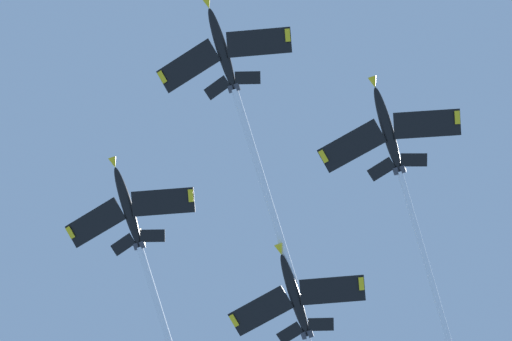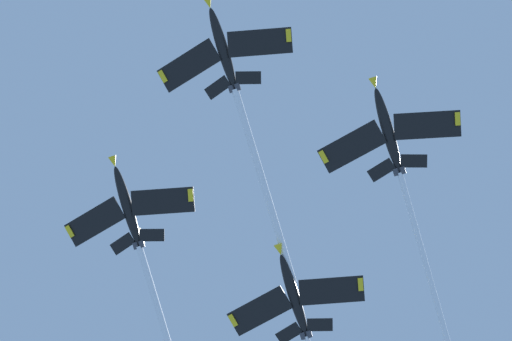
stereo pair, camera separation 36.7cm
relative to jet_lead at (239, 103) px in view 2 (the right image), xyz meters
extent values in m
ellipsoid|color=black|center=(7.20, -0.18, 3.32)|extent=(11.51, 1.88, 6.24)
cone|color=yellow|center=(13.29, -0.32, 6.11)|extent=(1.98, 1.25, 1.76)
ellipsoid|color=black|center=(8.86, -0.22, 4.74)|extent=(2.94, 1.07, 1.99)
cube|color=black|center=(6.65, 5.14, 2.90)|extent=(5.24, 9.52, 1.68)
cube|color=yellow|center=(6.42, 9.25, 2.88)|extent=(1.80, 1.05, 0.86)
cube|color=black|center=(6.39, -5.46, 2.90)|extent=(5.62, 9.57, 1.68)
cube|color=yellow|center=(5.97, -9.55, 2.88)|extent=(1.81, 1.12, 0.86)
cube|color=black|center=(2.71, 2.21, 1.24)|extent=(2.66, 3.94, 0.90)
cube|color=black|center=(2.60, -2.34, 1.24)|extent=(2.80, 3.96, 0.90)
cube|color=yellow|center=(2.26, -0.06, 2.59)|extent=(3.35, 0.26, 3.55)
cylinder|color=#38383D|center=(1.98, 0.40, 0.81)|extent=(1.26, 0.83, 1.14)
cylinder|color=#38383D|center=(1.96, -0.50, 0.81)|extent=(1.26, 0.83, 1.14)
cylinder|color=white|center=(-11.18, 0.27, -5.22)|extent=(26.39, 1.67, 12.83)
ellipsoid|color=black|center=(-8.17, 18.81, -4.67)|extent=(11.53, 1.67, 6.12)
cone|color=yellow|center=(-2.05, 18.77, -1.95)|extent=(1.96, 1.21, 1.75)
ellipsoid|color=black|center=(-6.50, 18.80, -3.27)|extent=(2.93, 1.02, 1.96)
cube|color=black|center=(-8.83, 24.11, -5.09)|extent=(5.40, 9.54, 1.65)
cube|color=yellow|center=(-9.13, 28.21, -5.10)|extent=(1.81, 1.08, 0.84)
cube|color=black|center=(-8.89, 13.51, -5.09)|extent=(5.50, 9.55, 1.65)
cube|color=yellow|center=(-9.24, 9.41, -5.10)|extent=(1.81, 1.10, 0.84)
cube|color=black|center=(-12.72, 21.12, -6.71)|extent=(2.72, 3.95, 0.88)
cube|color=black|center=(-12.75, 16.56, -6.71)|extent=(2.76, 3.96, 0.88)
cube|color=yellow|center=(-13.13, 18.84, -5.35)|extent=(3.33, 0.20, 3.53)
cylinder|color=#38383D|center=(-13.43, 19.29, -7.12)|extent=(1.24, 0.81, 1.14)
cylinder|color=#38383D|center=(-13.43, 18.39, -7.12)|extent=(1.24, 0.81, 1.14)
cylinder|color=white|center=(-26.44, 18.92, -12.91)|extent=(26.00, 0.98, 12.17)
ellipsoid|color=black|center=(-8.94, -19.70, -4.04)|extent=(11.52, 1.85, 6.19)
cone|color=yellow|center=(-2.84, -19.83, -1.28)|extent=(1.98, 1.24, 1.75)
ellipsoid|color=black|center=(-7.28, -19.73, -2.63)|extent=(2.94, 1.06, 1.98)
cube|color=black|center=(-9.51, -14.38, -4.46)|extent=(5.26, 9.52, 1.67)
cube|color=yellow|center=(-9.74, -10.28, -4.48)|extent=(1.80, 1.06, 0.85)
cube|color=black|center=(-9.74, -24.98, -4.46)|extent=(5.61, 9.57, 1.67)
cube|color=yellow|center=(-10.16, -29.07, -4.48)|extent=(1.81, 1.12, 0.85)
cube|color=black|center=(-13.44, -17.32, -6.11)|extent=(2.67, 3.94, 0.89)
cube|color=black|center=(-13.54, -21.88, -6.11)|extent=(2.80, 3.96, 0.89)
cube|color=yellow|center=(-13.89, -19.59, -4.75)|extent=(3.35, 0.25, 3.54)
cylinder|color=#38383D|center=(-14.17, -19.13, -6.53)|extent=(1.26, 0.83, 1.14)
cylinder|color=#38383D|center=(-14.19, -20.03, -6.53)|extent=(1.26, 0.83, 1.14)
ellipsoid|color=black|center=(-25.30, 0.19, -12.23)|extent=(11.61, 1.96, 5.98)
cone|color=yellow|center=(-19.15, -0.01, -9.58)|extent=(1.98, 1.26, 1.73)
ellipsoid|color=black|center=(-23.61, 0.13, -10.85)|extent=(2.96, 1.09, 1.93)
cube|color=black|center=(-25.83, 5.51, -12.63)|extent=(5.21, 9.51, 1.60)
cube|color=yellow|center=(-26.03, 9.61, -12.64)|extent=(1.81, 1.04, 0.82)
cube|color=black|center=(-26.16, -5.09, -12.63)|extent=(5.71, 9.58, 1.60)
cube|color=yellow|center=(-26.61, -9.18, -12.64)|extent=(1.83, 1.14, 0.82)
cube|color=black|center=(-29.82, 2.61, -14.20)|extent=(2.65, 3.94, 0.86)
cube|color=black|center=(-29.97, -1.95, -14.20)|extent=(2.83, 3.97, 0.86)
cube|color=yellow|center=(-30.26, 0.34, -12.83)|extent=(3.31, 0.28, 3.52)
cylinder|color=#38383D|center=(-30.58, 0.80, -14.60)|extent=(1.26, 0.84, 1.13)
cylinder|color=#38383D|center=(-30.60, -0.10, -14.60)|extent=(1.26, 0.84, 1.13)
camera|label=1|loc=(38.29, 14.77, -105.54)|focal=56.38mm
camera|label=2|loc=(38.40, 14.42, -105.54)|focal=56.38mm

